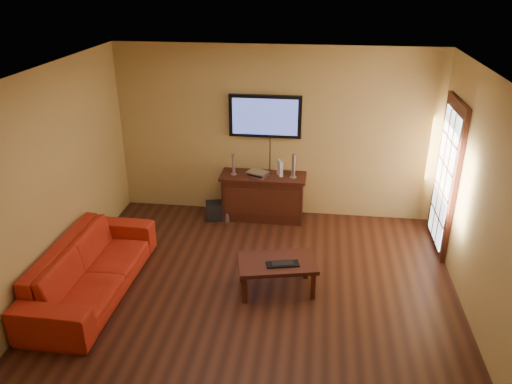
% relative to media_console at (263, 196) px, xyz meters
% --- Properties ---
extents(ground_plane, '(5.00, 5.00, 0.00)m').
position_rel_media_console_xyz_m(ground_plane, '(0.15, -2.24, -0.37)').
color(ground_plane, black).
rests_on(ground_plane, ground).
extents(room_walls, '(5.00, 5.00, 5.00)m').
position_rel_media_console_xyz_m(room_walls, '(0.15, -1.61, 1.31)').
color(room_walls, tan).
rests_on(room_walls, ground).
extents(french_door, '(0.07, 1.02, 2.22)m').
position_rel_media_console_xyz_m(french_door, '(2.61, -0.54, 0.68)').
color(french_door, black).
rests_on(french_door, ground).
extents(media_console, '(1.34, 0.51, 0.74)m').
position_rel_media_console_xyz_m(media_console, '(0.00, 0.00, 0.00)').
color(media_console, black).
rests_on(media_console, ground).
extents(television, '(1.12, 0.08, 0.66)m').
position_rel_media_console_xyz_m(television, '(0.00, 0.21, 1.26)').
color(television, black).
rests_on(television, ground).
extents(coffee_table, '(1.05, 0.77, 0.42)m').
position_rel_media_console_xyz_m(coffee_table, '(0.41, -1.96, -0.02)').
color(coffee_table, black).
rests_on(coffee_table, ground).
extents(sofa, '(0.69, 2.27, 0.88)m').
position_rel_media_console_xyz_m(sofa, '(-1.86, -2.28, 0.07)').
color(sofa, '#AE2513').
rests_on(sofa, ground).
extents(speaker_left, '(0.09, 0.09, 0.33)m').
position_rel_media_console_xyz_m(speaker_left, '(-0.46, -0.03, 0.52)').
color(speaker_left, silver).
rests_on(speaker_left, media_console).
extents(speaker_right, '(0.10, 0.10, 0.38)m').
position_rel_media_console_xyz_m(speaker_right, '(0.47, -0.03, 0.54)').
color(speaker_right, silver).
rests_on(speaker_right, media_console).
extents(av_receiver, '(0.37, 0.33, 0.07)m').
position_rel_media_console_xyz_m(av_receiver, '(-0.08, -0.03, 0.40)').
color(av_receiver, silver).
rests_on(av_receiver, media_console).
extents(game_console, '(0.11, 0.18, 0.25)m').
position_rel_media_console_xyz_m(game_console, '(0.26, 0.04, 0.49)').
color(game_console, white).
rests_on(game_console, media_console).
extents(subwoofer, '(0.32, 0.32, 0.27)m').
position_rel_media_console_xyz_m(subwoofer, '(-0.77, -0.13, -0.24)').
color(subwoofer, black).
rests_on(subwoofer, ground).
extents(bottle, '(0.07, 0.07, 0.20)m').
position_rel_media_console_xyz_m(bottle, '(-0.53, -0.33, -0.28)').
color(bottle, white).
rests_on(bottle, ground).
extents(keyboard, '(0.42, 0.24, 0.02)m').
position_rel_media_console_xyz_m(keyboard, '(0.48, -2.03, 0.05)').
color(keyboard, black).
rests_on(keyboard, coffee_table).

